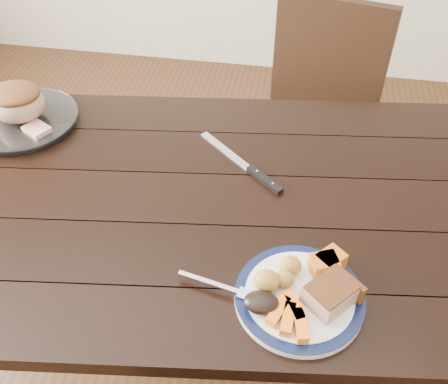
% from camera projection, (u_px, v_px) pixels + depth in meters
% --- Properties ---
extents(ground, '(4.00, 4.00, 0.00)m').
position_uv_depth(ground, '(203.00, 350.00, 1.75)').
color(ground, '#472B16').
rests_on(ground, ground).
extents(dining_table, '(1.70, 1.09, 0.75)m').
position_uv_depth(dining_table, '(195.00, 223.00, 1.30)').
color(dining_table, black).
rests_on(dining_table, ground).
extents(chair_far, '(0.51, 0.52, 0.93)m').
position_uv_depth(chair_far, '(315.00, 116.00, 1.88)').
color(chair_far, black).
rests_on(chair_far, ground).
extents(dinner_plate, '(0.26, 0.26, 0.02)m').
position_uv_depth(dinner_plate, '(299.00, 298.00, 1.01)').
color(dinner_plate, white).
rests_on(dinner_plate, dining_table).
extents(plate_rim, '(0.26, 0.26, 0.02)m').
position_uv_depth(plate_rim, '(299.00, 295.00, 1.01)').
color(plate_rim, '#0B1337').
rests_on(plate_rim, dinner_plate).
extents(serving_platter, '(0.31, 0.31, 0.02)m').
position_uv_depth(serving_platter, '(23.00, 121.00, 1.46)').
color(serving_platter, white).
rests_on(serving_platter, dining_table).
extents(pork_slice, '(0.12, 0.12, 0.04)m').
position_uv_depth(pork_slice, '(331.00, 294.00, 0.98)').
color(pork_slice, tan).
rests_on(pork_slice, dinner_plate).
extents(roasted_potatoes, '(0.09, 0.09, 0.05)m').
position_uv_depth(roasted_potatoes, '(278.00, 275.00, 1.01)').
color(roasted_potatoes, gold).
rests_on(roasted_potatoes, dinner_plate).
extents(carrot_batons, '(0.09, 0.11, 0.02)m').
position_uv_depth(carrot_batons, '(290.00, 316.00, 0.96)').
color(carrot_batons, orange).
rests_on(carrot_batons, dinner_plate).
extents(pumpkin_wedges, '(0.08, 0.08, 0.04)m').
position_uv_depth(pumpkin_wedges, '(327.00, 263.00, 1.04)').
color(pumpkin_wedges, orange).
rests_on(pumpkin_wedges, dinner_plate).
extents(dark_mushroom, '(0.07, 0.05, 0.03)m').
position_uv_depth(dark_mushroom, '(262.00, 303.00, 0.97)').
color(dark_mushroom, black).
rests_on(dark_mushroom, dinner_plate).
extents(fork, '(0.18, 0.05, 0.00)m').
position_uv_depth(fork, '(224.00, 288.00, 1.02)').
color(fork, silver).
rests_on(fork, dinner_plate).
extents(roast_joint, '(0.16, 0.14, 0.10)m').
position_uv_depth(roast_joint, '(17.00, 103.00, 1.42)').
color(roast_joint, tan).
rests_on(roast_joint, serving_platter).
extents(cut_slice, '(0.09, 0.08, 0.02)m').
position_uv_depth(cut_slice, '(37.00, 130.00, 1.40)').
color(cut_slice, tan).
rests_on(cut_slice, serving_platter).
extents(carving_knife, '(0.25, 0.23, 0.01)m').
position_uv_depth(carving_knife, '(254.00, 172.00, 1.30)').
color(carving_knife, silver).
rests_on(carving_knife, dining_table).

